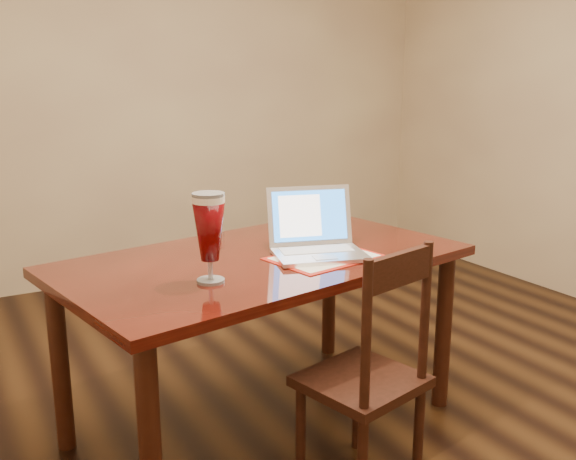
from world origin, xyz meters
TOP-DOWN VIEW (x-y plane):
  - ground at (0.00, 0.00)m, footprint 5.00×5.00m
  - dining_table at (-0.36, 0.15)m, footprint 1.76×1.19m
  - dining_chair at (-0.22, -0.39)m, footprint 0.47×0.45m

SIDE VIEW (x-z plane):
  - ground at x=0.00m, z-range 0.00..0.00m
  - dining_chair at x=-0.22m, z-range -0.03..0.89m
  - dining_table at x=-0.36m, z-range 0.14..1.22m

